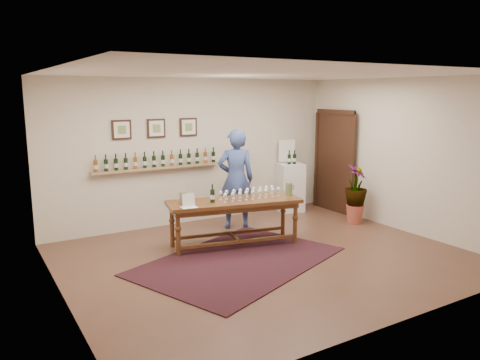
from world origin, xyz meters
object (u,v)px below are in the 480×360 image
tasting_table (234,207)px  display_pedestal (290,187)px  potted_plant (356,194)px  person (236,179)px

tasting_table → display_pedestal: (2.22, 1.42, -0.15)m
display_pedestal → potted_plant: (0.49, -1.47, 0.06)m
tasting_table → potted_plant: bearing=11.0°
display_pedestal → person: (-1.66, -0.53, 0.42)m
potted_plant → tasting_table: bearing=179.0°
potted_plant → display_pedestal: bearing=108.4°
display_pedestal → potted_plant: 1.55m
tasting_table → display_pedestal: bearing=44.6°
tasting_table → person: size_ratio=1.23×
display_pedestal → potted_plant: display_pedestal is taller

